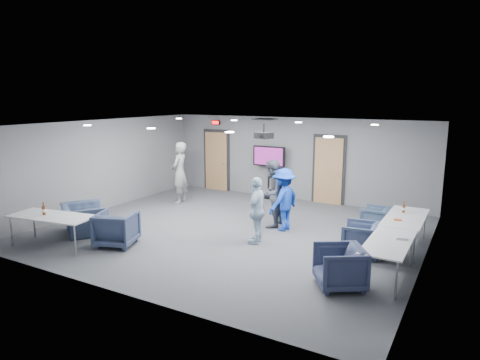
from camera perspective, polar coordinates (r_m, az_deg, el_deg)
The scene contains 29 objects.
floor at distance 10.99m, azimuth -0.99°, elevation -6.78°, with size 9.00×9.00×0.00m, color #3B3E43.
ceiling at distance 10.48m, azimuth -1.04°, elevation 7.42°, with size 9.00×9.00×0.00m, color white.
wall_back at distance 14.20m, azimuth 7.21°, elevation 2.83°, with size 9.00×0.02×2.70m, color slate.
wall_front at distance 7.58m, azimuth -16.60°, elevation -4.89°, with size 9.00×0.02×2.70m, color slate.
wall_left at distance 13.47m, azimuth -17.75°, elevation 1.94°, with size 0.02×8.00×2.70m, color slate.
wall_right at distance 9.27m, azimuth 23.74°, elevation -2.48°, with size 0.02×8.00×2.70m, color slate.
door_left at distance 15.57m, azimuth -3.15°, elevation 2.59°, with size 1.06×0.17×2.24m.
door_right at distance 13.79m, azimuth 11.73°, elevation 1.26°, with size 1.06×0.17×2.24m.
exit_sign at distance 15.41m, azimuth -3.24°, elevation 7.66°, with size 0.32×0.08×0.16m.
hvac_diffuser at distance 13.18m, azimuth 3.32°, elevation 8.10°, with size 0.60×0.60×0.03m, color black.
downlights at distance 10.48m, azimuth -1.04°, elevation 7.33°, with size 6.18×3.78×0.02m.
person_a at distance 13.73m, azimuth -8.06°, elevation 0.96°, with size 0.71×0.47×1.96m, color gray.
person_b at distance 11.15m, azimuth 4.27°, elevation -1.81°, with size 0.86×0.67×1.77m, color #4F555F.
person_c at distance 9.91m, azimuth 2.28°, elevation -4.04°, with size 0.92×0.38×1.57m, color silver.
person_d at distance 10.90m, azimuth 5.84°, elevation -2.61°, with size 1.03×0.59×1.60m, color #1A3EAE.
chair_right_a at distance 11.44m, azimuth 17.64°, elevation -4.96°, with size 0.67×0.69×0.62m, color #394A63.
chair_right_b at distance 9.63m, azimuth 15.91°, elevation -7.57°, with size 0.77×0.80×0.72m, color #3B4767.
chair_right_c at distance 7.98m, azimuth 13.15°, elevation -11.24°, with size 0.81×0.84×0.76m, color #343C5B.
chair_front_a at distance 10.25m, azimuth -16.13°, elevation -6.26°, with size 0.84×0.87×0.79m, color #353F5B.
chair_front_b at distance 11.39m, azimuth -20.18°, elevation -4.92°, with size 1.12×0.98×0.73m, color #334059.
table_right_a at distance 10.28m, azimuth 21.17°, elevation -4.82°, with size 0.81×1.95×0.73m.
table_right_b at distance 8.48m, azimuth 19.22°, elevation -8.04°, with size 0.76×1.82×0.73m.
table_front_left at distance 10.58m, azimuth -23.76°, elevation -4.57°, with size 2.06×1.12×0.73m.
bottle_front at distance 10.68m, azimuth -24.69°, elevation -3.69°, with size 0.08×0.08×0.29m.
bottle_right at distance 10.59m, azimuth 20.98°, elevation -3.56°, with size 0.07×0.07×0.27m.
snack_box at distance 9.91m, azimuth 20.28°, elevation -4.98°, with size 0.16×0.10×0.03m, color #DB6236.
wrapper at distance 8.67m, azimuth 20.72°, elevation -7.25°, with size 0.20×0.13×0.04m, color silver.
tv_stand at distance 14.34m, azimuth 3.86°, elevation 1.52°, with size 1.14×0.54×1.75m.
projector at distance 10.89m, azimuth 3.19°, elevation 5.97°, with size 0.46×0.42×0.37m.
Camera 1 is at (5.31, -9.01, 3.38)m, focal length 32.00 mm.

